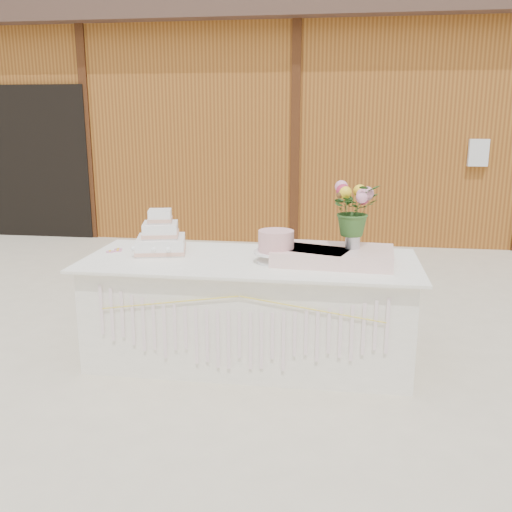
{
  "coord_description": "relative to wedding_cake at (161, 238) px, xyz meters",
  "views": [
    {
      "loc": [
        0.62,
        -3.92,
        1.78
      ],
      "look_at": [
        0.0,
        0.3,
        0.72
      ],
      "focal_mm": 40.0,
      "sensor_mm": 36.0,
      "label": 1
    }
  ],
  "objects": [
    {
      "name": "ground",
      "position": [
        0.69,
        -0.11,
        -0.88
      ],
      "size": [
        80.0,
        80.0,
        0.0
      ],
      "primitive_type": "plane",
      "color": "beige",
      "rests_on": "ground"
    },
    {
      "name": "loose_flowers",
      "position": [
        -0.36,
        -0.03,
        -0.1
      ],
      "size": [
        0.17,
        0.31,
        0.02
      ],
      "primitive_type": null,
      "rotation": [
        0.0,
        0.0,
        0.16
      ],
      "color": "pink",
      "rests_on": "cake_table"
    },
    {
      "name": "satin_runner",
      "position": [
        1.29,
        -0.12,
        -0.06
      ],
      "size": [
        0.86,
        0.53,
        0.1
      ],
      "primitive_type": "cube",
      "rotation": [
        0.0,
        0.0,
        -0.07
      ],
      "color": "#FFD5CD",
      "rests_on": "cake_table"
    },
    {
      "name": "barn",
      "position": [
        0.68,
        5.89,
        0.8
      ],
      "size": [
        12.6,
        4.6,
        3.3
      ],
      "color": "#945A1F",
      "rests_on": "ground"
    },
    {
      "name": "pink_cake_stand",
      "position": [
        0.89,
        -0.17,
        0.02
      ],
      "size": [
        0.32,
        0.32,
        0.23
      ],
      "color": "white",
      "rests_on": "cake_table"
    },
    {
      "name": "wedding_cake",
      "position": [
        0.0,
        0.0,
        0.0
      ],
      "size": [
        0.43,
        0.43,
        0.33
      ],
      "rotation": [
        0.0,
        0.0,
        0.23
      ],
      "color": "white",
      "rests_on": "cake_table"
    },
    {
      "name": "cake_table",
      "position": [
        0.69,
        -0.11,
        -0.49
      ],
      "size": [
        2.4,
        1.0,
        0.77
      ],
      "color": "white",
      "rests_on": "ground"
    },
    {
      "name": "flower_vase",
      "position": [
        1.42,
        -0.1,
        0.06
      ],
      "size": [
        0.1,
        0.1,
        0.14
      ],
      "primitive_type": "cylinder",
      "color": "silver",
      "rests_on": "satin_runner"
    },
    {
      "name": "bouquet",
      "position": [
        1.42,
        -0.1,
        0.31
      ],
      "size": [
        0.42,
        0.41,
        0.36
      ],
      "primitive_type": "imported",
      "rotation": [
        0.0,
        0.0,
        0.52
      ],
      "color": "#325B24",
      "rests_on": "flower_vase"
    }
  ]
}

